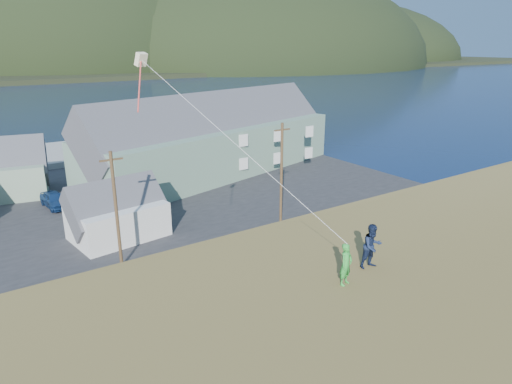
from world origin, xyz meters
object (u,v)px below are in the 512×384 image
at_px(lodge, 215,137).
at_px(kite_flyer_green, 346,264).
at_px(shed_white, 117,212).
at_px(kite_flyer_navy, 372,246).

bearing_deg(lodge, kite_flyer_green, -126.85).
height_order(lodge, kite_flyer_green, lodge).
relative_size(shed_white, kite_flyer_green, 5.10).
bearing_deg(lodge, shed_white, -156.23).
distance_m(lodge, kite_flyer_navy, 40.57).
distance_m(shed_white, kite_flyer_navy, 25.61).
xyz_separation_m(lodge, kite_flyer_navy, (-13.98, -37.93, 3.43)).
distance_m(lodge, kite_flyer_green, 41.59).
relative_size(lodge, kite_flyer_green, 22.18).
distance_m(kite_flyer_green, kite_flyer_navy, 1.85).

